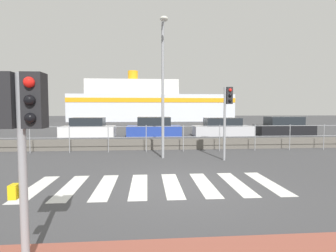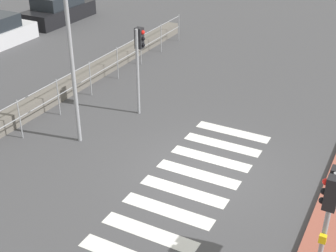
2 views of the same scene
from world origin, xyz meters
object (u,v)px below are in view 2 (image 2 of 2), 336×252
object	(u,v)px
traffic_light_near	(331,198)
traffic_light_far	(139,52)
streetlamp	(74,28)
parked_car_black	(59,10)

from	to	relation	value
traffic_light_near	traffic_light_far	world-z (taller)	traffic_light_far
traffic_light_far	streetlamp	distance (m)	2.98
traffic_light_near	streetlamp	distance (m)	8.01
streetlamp	traffic_light_near	bearing A→B (deg)	-106.35
traffic_light_far	parked_car_black	bearing A→B (deg)	51.94
streetlamp	parked_car_black	world-z (taller)	streetlamp
traffic_light_far	streetlamp	size ratio (longest dim) A/B	0.52
traffic_light_far	parked_car_black	size ratio (longest dim) A/B	0.67
traffic_light_far	parked_car_black	distance (m)	12.67
traffic_light_far	streetlamp	world-z (taller)	streetlamp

